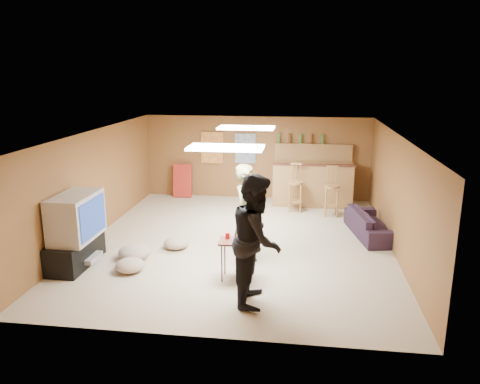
# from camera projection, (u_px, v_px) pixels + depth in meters

# --- Properties ---
(ground) EXTENTS (7.00, 7.00, 0.00)m
(ground) POSITION_uv_depth(u_px,v_px,m) (239.00, 242.00, 9.44)
(ground) COLOR #B7A78C
(ground) RESTS_ON ground
(ceiling) EXTENTS (6.00, 7.00, 0.02)m
(ceiling) POSITION_uv_depth(u_px,v_px,m) (239.00, 134.00, 8.89)
(ceiling) COLOR silver
(ceiling) RESTS_ON ground
(wall_back) EXTENTS (6.00, 0.02, 2.20)m
(wall_back) POSITION_uv_depth(u_px,v_px,m) (256.00, 158.00, 12.52)
(wall_back) COLOR brown
(wall_back) RESTS_ON ground
(wall_front) EXTENTS (6.00, 0.02, 2.20)m
(wall_front) POSITION_uv_depth(u_px,v_px,m) (200.00, 258.00, 5.81)
(wall_front) COLOR brown
(wall_front) RESTS_ON ground
(wall_left) EXTENTS (0.02, 7.00, 2.20)m
(wall_left) POSITION_uv_depth(u_px,v_px,m) (93.00, 185.00, 9.55)
(wall_left) COLOR brown
(wall_left) RESTS_ON ground
(wall_right) EXTENTS (0.02, 7.00, 2.20)m
(wall_right) POSITION_uv_depth(u_px,v_px,m) (397.00, 195.00, 8.78)
(wall_right) COLOR brown
(wall_right) RESTS_ON ground
(tv_stand) EXTENTS (0.55, 1.30, 0.50)m
(tv_stand) POSITION_uv_depth(u_px,v_px,m) (76.00, 252.00, 8.29)
(tv_stand) COLOR black
(tv_stand) RESTS_ON ground
(dvd_box) EXTENTS (0.35, 0.50, 0.08)m
(dvd_box) POSITION_uv_depth(u_px,v_px,m) (88.00, 257.00, 8.29)
(dvd_box) COLOR #B2B2B7
(dvd_box) RESTS_ON tv_stand
(tv_body) EXTENTS (0.60, 1.10, 0.80)m
(tv_body) POSITION_uv_depth(u_px,v_px,m) (76.00, 217.00, 8.12)
(tv_body) COLOR #B2B2B7
(tv_body) RESTS_ON tv_stand
(tv_screen) EXTENTS (0.02, 0.95, 0.65)m
(tv_screen) POSITION_uv_depth(u_px,v_px,m) (93.00, 218.00, 8.08)
(tv_screen) COLOR navy
(tv_screen) RESTS_ON tv_body
(bar_counter) EXTENTS (2.00, 0.60, 1.10)m
(bar_counter) POSITION_uv_depth(u_px,v_px,m) (312.00, 184.00, 11.94)
(bar_counter) COLOR olive
(bar_counter) RESTS_ON ground
(bar_lip) EXTENTS (2.10, 0.12, 0.05)m
(bar_lip) POSITION_uv_depth(u_px,v_px,m) (313.00, 165.00, 11.56)
(bar_lip) COLOR #421D15
(bar_lip) RESTS_ON bar_counter
(bar_shelf) EXTENTS (2.00, 0.18, 0.05)m
(bar_shelf) POSITION_uv_depth(u_px,v_px,m) (314.00, 145.00, 12.13)
(bar_shelf) COLOR olive
(bar_shelf) RESTS_ON bar_backing
(bar_backing) EXTENTS (2.00, 0.14, 0.60)m
(bar_backing) POSITION_uv_depth(u_px,v_px,m) (313.00, 156.00, 12.23)
(bar_backing) COLOR olive
(bar_backing) RESTS_ON bar_counter
(poster_left) EXTENTS (0.60, 0.03, 0.85)m
(poster_left) POSITION_uv_depth(u_px,v_px,m) (212.00, 148.00, 12.58)
(poster_left) COLOR #BF3F26
(poster_left) RESTS_ON wall_back
(poster_right) EXTENTS (0.55, 0.03, 0.80)m
(poster_right) POSITION_uv_depth(u_px,v_px,m) (245.00, 148.00, 12.46)
(poster_right) COLOR #334C99
(poster_right) RESTS_ON wall_back
(folding_chair_stack) EXTENTS (0.50, 0.26, 0.91)m
(folding_chair_stack) POSITION_uv_depth(u_px,v_px,m) (183.00, 181.00, 12.75)
(folding_chair_stack) COLOR #AF2A20
(folding_chair_stack) RESTS_ON ground
(ceiling_panel_front) EXTENTS (1.20, 0.60, 0.04)m
(ceiling_panel_front) POSITION_uv_depth(u_px,v_px,m) (226.00, 148.00, 7.46)
(ceiling_panel_front) COLOR white
(ceiling_panel_front) RESTS_ON ceiling
(ceiling_panel_back) EXTENTS (1.20, 0.60, 0.04)m
(ceiling_panel_back) POSITION_uv_depth(u_px,v_px,m) (246.00, 128.00, 10.05)
(ceiling_panel_back) COLOR white
(ceiling_panel_back) RESTS_ON ceiling
(person_olive) EXTENTS (0.65, 0.77, 1.81)m
(person_olive) POSITION_uv_depth(u_px,v_px,m) (247.00, 215.00, 8.21)
(person_olive) COLOR brown
(person_olive) RESTS_ON ground
(person_black) EXTENTS (0.74, 0.94, 1.94)m
(person_black) POSITION_uv_depth(u_px,v_px,m) (257.00, 239.00, 6.83)
(person_black) COLOR black
(person_black) RESTS_ON ground
(sofa) EXTENTS (1.00, 1.87, 0.52)m
(sofa) POSITION_uv_depth(u_px,v_px,m) (371.00, 224.00, 9.77)
(sofa) COLOR black
(sofa) RESTS_ON ground
(tray_table) EXTENTS (0.54, 0.44, 0.68)m
(tray_table) POSITION_uv_depth(u_px,v_px,m) (235.00, 260.00, 7.71)
(tray_table) COLOR #421D15
(tray_table) RESTS_ON ground
(cup_red_near) EXTENTS (0.09, 0.09, 0.10)m
(cup_red_near) POSITION_uv_depth(u_px,v_px,m) (228.00, 235.00, 7.70)
(cup_red_near) COLOR red
(cup_red_near) RESTS_ON tray_table
(cup_red_far) EXTENTS (0.10, 0.10, 0.11)m
(cup_red_far) POSITION_uv_depth(u_px,v_px,m) (239.00, 239.00, 7.54)
(cup_red_far) COLOR red
(cup_red_far) RESTS_ON tray_table
(cup_blue) EXTENTS (0.09, 0.09, 0.10)m
(cup_blue) POSITION_uv_depth(u_px,v_px,m) (243.00, 235.00, 7.72)
(cup_blue) COLOR navy
(cup_blue) RESTS_ON tray_table
(bar_stool_left) EXTENTS (0.48, 0.48, 1.22)m
(bar_stool_left) POSITION_uv_depth(u_px,v_px,m) (296.00, 187.00, 11.39)
(bar_stool_left) COLOR olive
(bar_stool_left) RESTS_ON ground
(bar_stool_right) EXTENTS (0.43, 0.43, 1.18)m
(bar_stool_right) POSITION_uv_depth(u_px,v_px,m) (332.00, 192.00, 11.03)
(bar_stool_right) COLOR olive
(bar_stool_right) RESTS_ON ground
(cushion_near_tv) EXTENTS (0.76, 0.76, 0.27)m
(cushion_near_tv) POSITION_uv_depth(u_px,v_px,m) (134.00, 252.00, 8.58)
(cushion_near_tv) COLOR tan
(cushion_near_tv) RESTS_ON ground
(cushion_mid) EXTENTS (0.61, 0.61, 0.22)m
(cushion_mid) POSITION_uv_depth(u_px,v_px,m) (176.00, 243.00, 9.10)
(cushion_mid) COLOR tan
(cushion_mid) RESTS_ON ground
(cushion_far) EXTENTS (0.67, 0.67, 0.23)m
(cushion_far) POSITION_uv_depth(u_px,v_px,m) (130.00, 265.00, 8.05)
(cushion_far) COLOR tan
(cushion_far) RESTS_ON ground
(bottle_row) EXTENTS (1.20, 0.08, 0.26)m
(bottle_row) POSITION_uv_depth(u_px,v_px,m) (301.00, 139.00, 12.12)
(bottle_row) COLOR #3F7233
(bottle_row) RESTS_ON bar_shelf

